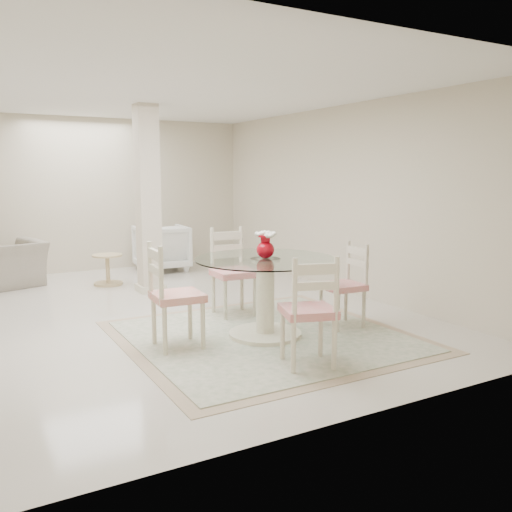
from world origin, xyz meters
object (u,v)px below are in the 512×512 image
dining_chair_north (231,265)px  armchair_white (161,248)px  column (148,200)px  dining_chair_west (170,288)px  dining_table (265,297)px  red_vase (266,244)px  recliner_taupe (3,265)px  dining_chair_south (311,304)px  side_table (108,271)px  dining_chair_east (348,279)px

dining_chair_north → armchair_white: 3.38m
column → dining_chair_north: column is taller
column → dining_chair_west: 2.88m
dining_table → red_vase: red_vase is taller
dining_table → dining_chair_north: dining_chair_north is taller
dining_chair_north → red_vase: bearing=-92.4°
recliner_taupe → armchair_white: bearing=168.0°
dining_chair_south → side_table: dining_chair_south is taller
recliner_taupe → side_table: size_ratio=2.26×
dining_chair_north → dining_chair_west: bearing=-137.6°
dining_table → dining_chair_north: 1.04m
column → recliner_taupe: (-1.87, 1.35, -1.00)m
dining_chair_north → dining_chair_south: dining_chair_north is taller
recliner_taupe → side_table: (1.43, -0.59, -0.13)m
armchair_white → recliner_taupe: bearing=9.1°
column → side_table: (-0.43, 0.76, -1.13)m
recliner_taupe → side_table: bearing=140.9°
red_vase → dining_chair_south: red_vase is taller
dining_table → dining_chair_south: 1.04m
column → dining_chair_south: 3.90m
dining_chair_west → side_table: dining_chair_west is taller
dining_chair_west → dining_chair_south: size_ratio=1.03×
column → recliner_taupe: size_ratio=2.49×
column → dining_chair_south: column is taller
dining_table → red_vase: (0.00, -0.00, 0.57)m
red_vase → dining_chair_west: bearing=173.7°
red_vase → armchair_white: 4.44m
dining_table → armchair_white: size_ratio=1.64×
dining_chair_east → dining_chair_north: 1.45m
dining_chair_east → dining_chair_west: size_ratio=0.90×
column → red_vase: 2.85m
dining_chair_south → recliner_taupe: bearing=-50.8°
red_vase → recliner_taupe: bearing=117.9°
dining_table → side_table: bearing=102.2°
dining_chair_north → side_table: dining_chair_north is taller
column → recliner_taupe: column is taller
dining_chair_south → side_table: (-0.64, 4.59, -0.38)m
column → red_vase: size_ratio=9.38×
column → armchair_white: bearing=65.0°
column → recliner_taupe: 2.51m
dining_chair_west → armchair_white: 4.50m
dining_chair_east → side_table: (-1.78, 3.68, -0.33)m
dining_chair_east → dining_chair_south: bearing=-47.9°
dining_chair_east → dining_chair_west: (-2.03, 0.22, 0.06)m
column → dining_chair_west: (-0.68, -2.70, -0.73)m
dining_chair_north → dining_table: bearing=-92.6°
red_vase → armchair_white: (0.39, 4.38, -0.59)m
dining_chair_east → recliner_taupe: size_ratio=0.97×
dining_chair_north → side_table: 2.73m
red_vase → dining_chair_north: 1.10m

